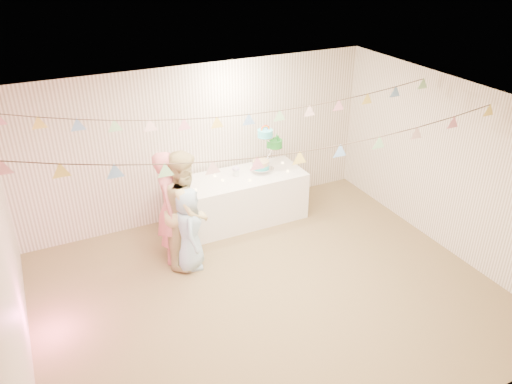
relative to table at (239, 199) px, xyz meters
name	(u,v)px	position (x,y,z in m)	size (l,w,h in m)	color
floor	(268,294)	(-0.45, -1.96, -0.41)	(6.00, 6.00, 0.00)	brown
ceiling	(271,112)	(-0.45, -1.96, 2.19)	(6.00, 6.00, 0.00)	silver
back_wall	(200,143)	(-0.45, 0.54, 0.89)	(6.00, 6.00, 0.00)	white
front_wall	(405,345)	(-0.45, -4.46, 0.89)	(6.00, 6.00, 0.00)	white
left_wall	(7,276)	(-3.45, -1.96, 0.89)	(5.00, 5.00, 0.00)	white
right_wall	(450,167)	(2.55, -1.96, 0.89)	(5.00, 5.00, 0.00)	white
table	(239,199)	(0.00, 0.00, 0.00)	(2.19, 0.88, 0.82)	white
cake_stand	(267,153)	(0.55, 0.05, 0.71)	(0.67, 0.40, 0.75)	silver
cake_bottom	(261,172)	(0.40, -0.01, 0.42)	(0.31, 0.31, 0.15)	#29C0C2
cake_middle	(274,150)	(0.73, 0.14, 0.69)	(0.27, 0.27, 0.22)	#1B7F25
cake_top_tier	(265,140)	(0.49, 0.02, 0.96)	(0.25, 0.25, 0.19)	#43C8D3
platter	(203,189)	(-0.65, -0.05, 0.35)	(0.35, 0.35, 0.02)	white
posy	(236,175)	(-0.02, 0.05, 0.42)	(0.15, 0.15, 0.17)	white
person_adult_a	(171,207)	(-1.32, -0.57, 0.46)	(0.63, 0.42, 1.73)	#D67078
person_adult_b	(186,208)	(-1.14, -0.71, 0.47)	(0.85, 0.67, 1.76)	#CCB97D
person_child	(189,229)	(-1.18, -0.89, 0.23)	(0.63, 0.41, 1.28)	#9FC4E1
bunting_back	(233,105)	(-0.45, -0.86, 1.94)	(5.60, 1.10, 0.40)	pink
bunting_front	(279,141)	(-0.45, -2.16, 1.91)	(5.60, 0.90, 0.36)	#72A5E5
tealight_0	(196,190)	(-0.80, -0.15, 0.43)	(0.04, 0.04, 0.03)	#FFD88C
tealight_1	(215,176)	(-0.35, 0.18, 0.43)	(0.04, 0.04, 0.03)	#FFD88C
tealight_2	(250,180)	(0.10, -0.22, 0.43)	(0.04, 0.04, 0.03)	#FFD88C
tealight_3	(252,167)	(0.35, 0.22, 0.43)	(0.04, 0.04, 0.03)	#FFD88C
tealight_4	(288,171)	(0.82, -0.18, 0.43)	(0.04, 0.04, 0.03)	#FFD88C
tealight_5	(283,163)	(0.90, 0.15, 0.43)	(0.04, 0.04, 0.03)	#FFD88C
tealight_6	(223,180)	(-0.29, -0.02, 0.43)	(0.04, 0.04, 0.03)	#FFD88C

